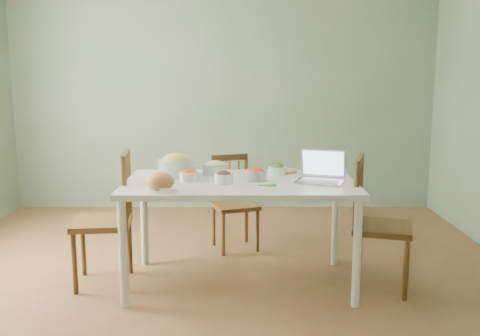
{
  "coord_description": "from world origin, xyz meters",
  "views": [
    {
      "loc": [
        0.18,
        -4.05,
        1.64
      ],
      "look_at": [
        0.19,
        0.03,
        0.92
      ],
      "focal_mm": 41.09,
      "sensor_mm": 36.0,
      "label": 1
    }
  ],
  "objects_px": {
    "chair_left": "(102,219)",
    "bread_boule": "(160,182)",
    "bowl_squash": "(177,165)",
    "chair_right": "(383,224)",
    "dining_table": "(240,233)",
    "laptop": "(320,167)",
    "chair_far": "(235,203)"
  },
  "relations": [
    {
      "from": "chair_right",
      "to": "bowl_squash",
      "type": "distance_m",
      "value": 1.66
    },
    {
      "from": "bread_boule",
      "to": "bowl_squash",
      "type": "relative_size",
      "value": 0.66
    },
    {
      "from": "chair_left",
      "to": "bread_boule",
      "type": "relative_size",
      "value": 5.22
    },
    {
      "from": "bread_boule",
      "to": "chair_left",
      "type": "bearing_deg",
      "value": 145.55
    },
    {
      "from": "chair_far",
      "to": "dining_table",
      "type": "bearing_deg",
      "value": -105.91
    },
    {
      "from": "chair_far",
      "to": "bowl_squash",
      "type": "height_order",
      "value": "bowl_squash"
    },
    {
      "from": "chair_left",
      "to": "chair_right",
      "type": "bearing_deg",
      "value": 80.8
    },
    {
      "from": "bread_boule",
      "to": "bowl_squash",
      "type": "height_order",
      "value": "bowl_squash"
    },
    {
      "from": "chair_left",
      "to": "bowl_squash",
      "type": "height_order",
      "value": "chair_left"
    },
    {
      "from": "chair_right",
      "to": "laptop",
      "type": "distance_m",
      "value": 0.65
    },
    {
      "from": "chair_right",
      "to": "laptop",
      "type": "relative_size",
      "value": 2.95
    },
    {
      "from": "dining_table",
      "to": "bread_boule",
      "type": "bearing_deg",
      "value": -148.69
    },
    {
      "from": "chair_left",
      "to": "laptop",
      "type": "distance_m",
      "value": 1.71
    },
    {
      "from": "bowl_squash",
      "to": "laptop",
      "type": "bearing_deg",
      "value": -14.16
    },
    {
      "from": "chair_left",
      "to": "bowl_squash",
      "type": "distance_m",
      "value": 0.71
    },
    {
      "from": "chair_right",
      "to": "bread_boule",
      "type": "bearing_deg",
      "value": 115.46
    },
    {
      "from": "dining_table",
      "to": "bread_boule",
      "type": "distance_m",
      "value": 0.81
    },
    {
      "from": "bowl_squash",
      "to": "dining_table",
      "type": "bearing_deg",
      "value": -23.03
    },
    {
      "from": "chair_far",
      "to": "bread_boule",
      "type": "distance_m",
      "value": 1.38
    },
    {
      "from": "dining_table",
      "to": "laptop",
      "type": "relative_size",
      "value": 5.11
    },
    {
      "from": "dining_table",
      "to": "bowl_squash",
      "type": "distance_m",
      "value": 0.74
    },
    {
      "from": "dining_table",
      "to": "bowl_squash",
      "type": "height_order",
      "value": "bowl_squash"
    },
    {
      "from": "chair_right",
      "to": "chair_far",
      "type": "bearing_deg",
      "value": 66.49
    },
    {
      "from": "dining_table",
      "to": "bowl_squash",
      "type": "xyz_separation_m",
      "value": [
        -0.5,
        0.21,
        0.5
      ]
    },
    {
      "from": "chair_right",
      "to": "bread_boule",
      "type": "height_order",
      "value": "chair_right"
    },
    {
      "from": "dining_table",
      "to": "chair_far",
      "type": "height_order",
      "value": "chair_far"
    },
    {
      "from": "chair_right",
      "to": "bowl_squash",
      "type": "height_order",
      "value": "chair_right"
    },
    {
      "from": "chair_right",
      "to": "dining_table",
      "type": "bearing_deg",
      "value": 101.97
    },
    {
      "from": "chair_left",
      "to": "laptop",
      "type": "relative_size",
      "value": 3.03
    },
    {
      "from": "bread_boule",
      "to": "laptop",
      "type": "xyz_separation_m",
      "value": [
        1.15,
        0.28,
        0.05
      ]
    },
    {
      "from": "chair_left",
      "to": "bread_boule",
      "type": "bearing_deg",
      "value": 49.03
    },
    {
      "from": "dining_table",
      "to": "chair_left",
      "type": "bearing_deg",
      "value": 179.55
    }
  ]
}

